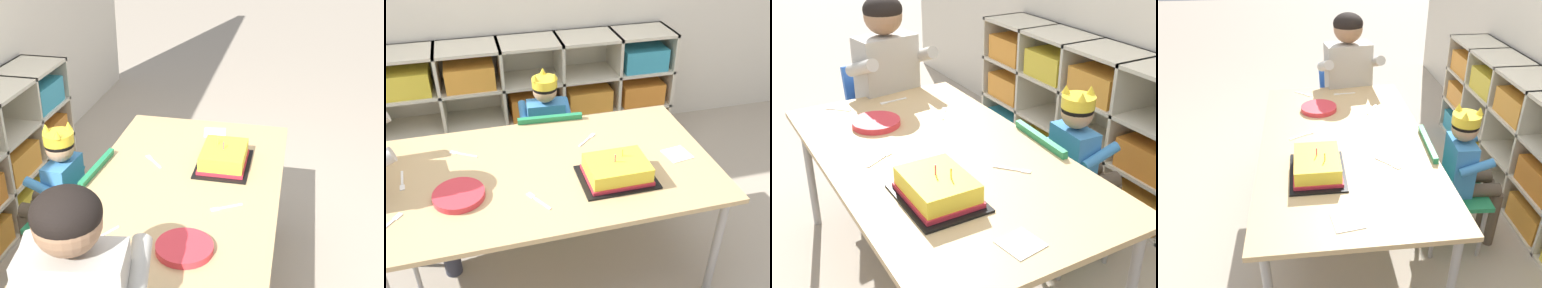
# 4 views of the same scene
# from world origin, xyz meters

# --- Properties ---
(ground) EXTENTS (16.00, 16.00, 0.00)m
(ground) POSITION_xyz_m (0.00, 0.00, 0.00)
(ground) COLOR tan
(storage_cubby_shelf) EXTENTS (2.40, 0.32, 0.80)m
(storage_cubby_shelf) POSITION_xyz_m (-0.08, 1.15, 0.36)
(storage_cubby_shelf) COLOR beige
(storage_cubby_shelf) RESTS_ON ground
(activity_table) EXTENTS (1.50, 0.84, 0.61)m
(activity_table) POSITION_xyz_m (0.00, 0.00, 0.57)
(activity_table) COLOR tan
(activity_table) RESTS_ON ground
(classroom_chair_blue) EXTENTS (0.39, 0.36, 0.64)m
(classroom_chair_blue) POSITION_xyz_m (0.10, 0.52, 0.38)
(classroom_chair_blue) COLOR #238451
(classroom_chair_blue) RESTS_ON ground
(child_with_crown) EXTENTS (0.31, 0.31, 0.81)m
(child_with_crown) POSITION_xyz_m (0.11, 0.63, 0.50)
(child_with_crown) COLOR #3D7FBC
(child_with_crown) RESTS_ON ground
(classroom_chair_adult_side) EXTENTS (0.39, 0.42, 0.72)m
(classroom_chair_adult_side) POSITION_xyz_m (-0.86, 0.10, 0.46)
(classroom_chair_adult_side) COLOR blue
(classroom_chair_adult_side) RESTS_ON ground
(adult_helper_seated) EXTENTS (0.45, 0.44, 1.08)m
(adult_helper_seated) POSITION_xyz_m (-0.74, 0.12, 0.68)
(adult_helper_seated) COLOR #B2ADA3
(adult_helper_seated) RESTS_ON ground
(birthday_cake_on_tray) EXTENTS (0.32, 0.24, 0.12)m
(birthday_cake_on_tray) POSITION_xyz_m (0.27, -0.15, 0.65)
(birthday_cake_on_tray) COLOR black
(birthday_cake_on_tray) RESTS_ON activity_table
(paper_plate_stack) EXTENTS (0.21, 0.21, 0.03)m
(paper_plate_stack) POSITION_xyz_m (-0.39, -0.11, 0.62)
(paper_plate_stack) COLOR #DB333D
(paper_plate_stack) RESTS_ON activity_table
(paper_napkin_square) EXTENTS (0.13, 0.13, 0.00)m
(paper_napkin_square) POSITION_xyz_m (0.61, -0.05, 0.61)
(paper_napkin_square) COLOR white
(paper_napkin_square) RESTS_ON activity_table
(fork_beside_plate_stack) EXTENTS (0.11, 0.11, 0.00)m
(fork_beside_plate_stack) POSITION_xyz_m (0.24, 0.18, 0.61)
(fork_beside_plate_stack) COLOR white
(fork_beside_plate_stack) RESTS_ON activity_table
(fork_by_napkin) EXTENTS (0.08, 0.13, 0.00)m
(fork_by_napkin) POSITION_xyz_m (-0.09, -0.21, 0.61)
(fork_by_napkin) COLOR white
(fork_by_napkin) RESTS_ON activity_table
(fork_near_cake_tray) EXTENTS (0.03, 0.14, 0.00)m
(fork_near_cake_tray) POSITION_xyz_m (-0.62, 0.06, 0.61)
(fork_near_cake_tray) COLOR white
(fork_near_cake_tray) RESTS_ON activity_table
(fork_scattered_mid_table) EXTENTS (0.09, 0.10, 0.00)m
(fork_scattered_mid_table) POSITION_xyz_m (-0.64, -0.19, 0.61)
(fork_scattered_mid_table) COLOR white
(fork_scattered_mid_table) RESTS_ON activity_table
(fork_near_child_seat) EXTENTS (0.13, 0.09, 0.00)m
(fork_near_child_seat) POSITION_xyz_m (-0.37, 0.21, 0.61)
(fork_near_child_seat) COLOR white
(fork_near_child_seat) RESTS_ON activity_table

